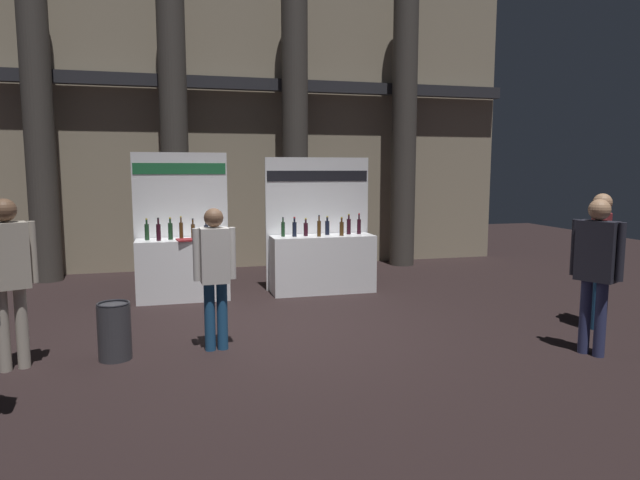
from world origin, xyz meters
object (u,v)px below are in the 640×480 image
object	(u,v)px
trash_bin	(114,331)
visitor_0	(596,263)
exhibitor_booth_1	(322,258)
visitor_2	(8,268)
exhibitor_booth_0	(183,262)
visitor_3	(215,267)
visitor_5	(600,248)

from	to	relation	value
trash_bin	visitor_0	xyz separation A→B (m)	(5.22, -1.19, 0.74)
exhibitor_booth_1	visitor_2	bearing A→B (deg)	-145.11
exhibitor_booth_0	visitor_3	xyz separation A→B (m)	(0.33, -2.74, 0.38)
visitor_2	visitor_3	xyz separation A→B (m)	(2.10, 0.13, -0.11)
trash_bin	visitor_0	size ratio (longest dim) A/B	0.36
exhibitor_booth_0	visitor_2	world-z (taller)	exhibitor_booth_0
trash_bin	visitor_2	distance (m)	1.26
visitor_5	exhibitor_booth_0	bearing A→B (deg)	95.81
visitor_0	trash_bin	bearing A→B (deg)	-129.22
visitor_5	visitor_2	bearing A→B (deg)	124.38
exhibitor_booth_0	exhibitor_booth_1	xyz separation A→B (m)	(2.32, -0.02, -0.01)
exhibitor_booth_0	trash_bin	bearing A→B (deg)	-105.59
exhibitor_booth_0	visitor_2	distance (m)	3.41
trash_bin	visitor_5	distance (m)	6.11
exhibitor_booth_1	visitor_2	size ratio (longest dim) A/B	1.28
exhibitor_booth_0	trash_bin	distance (m)	2.92
exhibitor_booth_0	visitor_0	xyz separation A→B (m)	(4.44, -3.99, 0.46)
exhibitor_booth_0	exhibitor_booth_1	size ratio (longest dim) A/B	1.03
visitor_2	visitor_5	xyz separation A→B (m)	(7.05, -0.21, -0.01)
visitor_0	visitor_2	bearing A→B (deg)	-126.57
visitor_0	visitor_3	xyz separation A→B (m)	(-4.11, 1.25, -0.08)
visitor_0	visitor_5	distance (m)	1.24
visitor_2	visitor_5	size ratio (longest dim) A/B	1.01
exhibitor_booth_1	visitor_0	bearing A→B (deg)	-61.89
exhibitor_booth_0	visitor_3	distance (m)	2.79
exhibitor_booth_1	trash_bin	xyz separation A→B (m)	(-3.10, -2.78, -0.27)
visitor_2	visitor_3	size ratio (longest dim) A/B	1.09
exhibitor_booth_0	visitor_2	size ratio (longest dim) A/B	1.31
trash_bin	exhibitor_booth_1	bearing A→B (deg)	41.88
exhibitor_booth_1	visitor_0	xyz separation A→B (m)	(2.12, -3.97, 0.47)
trash_bin	visitor_5	size ratio (longest dim) A/B	0.36
visitor_0	visitor_5	xyz separation A→B (m)	(0.84, 0.91, 0.01)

